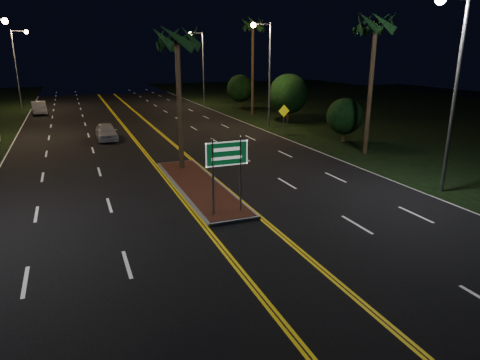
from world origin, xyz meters
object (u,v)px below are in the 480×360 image
streetlight_left_far (18,60)px  car_far (39,107)px  median_island (199,186)px  palm_right_near (376,25)px  streetlight_right_far (200,59)px  shrub_far (240,88)px  car_near (106,130)px  streetlight_right_mid (266,63)px  shrub_near (345,116)px  highway_sign (227,161)px  shrub_mid (288,94)px  palm_right_far (253,26)px  streetlight_right_near (452,74)px  warning_sign (284,115)px  palm_median (177,39)px

streetlight_left_far → car_far: (1.76, -4.74, -4.86)m
median_island → palm_right_near: size_ratio=1.10×
streetlight_right_far → palm_right_near: palm_right_near is taller
shrub_far → car_near: size_ratio=0.88×
streetlight_left_far → streetlight_right_mid: bearing=-46.0°
palm_right_near → shrub_near: bearing=76.0°
palm_right_near → shrub_near: 7.50m
highway_sign → car_near: 19.03m
shrub_near → car_far: (-22.36, 25.26, -1.15)m
streetlight_right_mid → streetlight_left_far: bearing=134.0°
shrub_mid → car_near: 17.53m
palm_right_near → palm_right_far: palm_right_far is taller
median_island → streetlight_right_near: 12.99m
streetlight_right_mid → shrub_far: size_ratio=2.27×
shrub_near → car_near: size_ratio=0.73×
highway_sign → palm_right_far: bearing=64.8°
highway_sign → streetlight_left_far: (-10.61, 41.20, 3.25)m
shrub_mid → warning_sign: size_ratio=1.92×
streetlight_left_far → shrub_near: bearing=-51.2°
shrub_near → car_far: shrub_near is taller
car_far → streetlight_right_far: bearing=2.3°
palm_right_far → streetlight_right_near: bearing=-94.5°
streetlight_left_far → car_far: streetlight_left_far is taller
shrub_mid → car_near: size_ratio=1.03×
car_near → median_island: bearing=-77.7°
streetlight_right_mid → palm_right_near: 12.41m
median_island → streetlight_left_far: size_ratio=1.14×
streetlight_right_near → car_far: streetlight_right_near is taller
streetlight_right_far → median_island: bearing=-106.9°
warning_sign → palm_right_near: bearing=-80.3°
streetlight_right_far → palm_median: streetlight_right_far is taller
streetlight_right_near → car_far: 42.32m
highway_sign → streetlight_right_mid: (10.61, 19.20, 3.25)m
highway_sign → streetlight_left_far: size_ratio=0.36×
highway_sign → car_far: bearing=103.7°
median_island → palm_right_far: palm_right_far is taller
streetlight_left_far → palm_median: bearing=-72.4°
palm_median → palm_right_far: palm_right_far is taller
highway_sign → shrub_far: bearing=67.4°
shrub_mid → car_far: size_ratio=0.97×
car_far → warning_sign: 28.46m
streetlight_right_near → palm_right_far: palm_right_far is taller
palm_median → shrub_far: palm_median is taller
shrub_far → highway_sign: bearing=-112.6°
streetlight_left_far → shrub_mid: size_ratio=1.95×
streetlight_right_mid → warning_sign: (0.19, -3.31, -4.10)m
palm_right_far → warning_sign: palm_right_far is taller
streetlight_right_near → streetlight_right_mid: bearing=90.0°
highway_sign → warning_sign: (10.80, 15.89, -0.85)m
car_near → shrub_mid: bearing=8.0°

